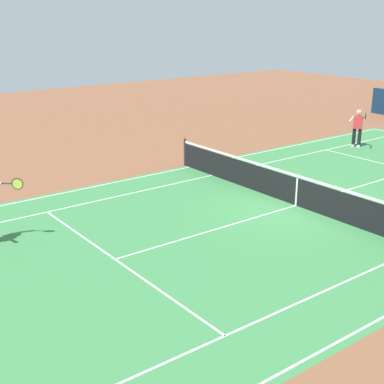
# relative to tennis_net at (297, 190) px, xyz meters

# --- Properties ---
(ground_plane) EXTENTS (60.00, 60.00, 0.00)m
(ground_plane) POSITION_rel_tennis_net_xyz_m (0.00, 0.00, -0.49)
(ground_plane) COLOR brown
(court_slab) EXTENTS (24.20, 11.40, 0.00)m
(court_slab) POSITION_rel_tennis_net_xyz_m (0.00, 0.00, -0.49)
(court_slab) COLOR #387A42
(court_slab) RESTS_ON ground_plane
(court_line_markings) EXTENTS (23.85, 11.05, 0.01)m
(court_line_markings) POSITION_rel_tennis_net_xyz_m (0.00, 0.00, -0.49)
(court_line_markings) COLOR white
(court_line_markings) RESTS_ON ground_plane
(tennis_net) EXTENTS (0.10, 11.70, 1.08)m
(tennis_net) POSITION_rel_tennis_net_xyz_m (0.00, 0.00, 0.00)
(tennis_net) COLOR #2D2D33
(tennis_net) RESTS_ON ground_plane
(tennis_player_far) EXTENTS (0.83, 1.03, 1.70)m
(tennis_player_far) POSITION_rel_tennis_net_xyz_m (-7.93, -3.70, 0.44)
(tennis_player_far) COLOR black
(tennis_player_far) RESTS_ON ground_plane
(tennis_ball) EXTENTS (0.07, 0.07, 0.07)m
(tennis_ball) POSITION_rel_tennis_net_xyz_m (-0.81, 0.05, -0.46)
(tennis_ball) COLOR #CCE01E
(tennis_ball) RESTS_ON ground_plane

